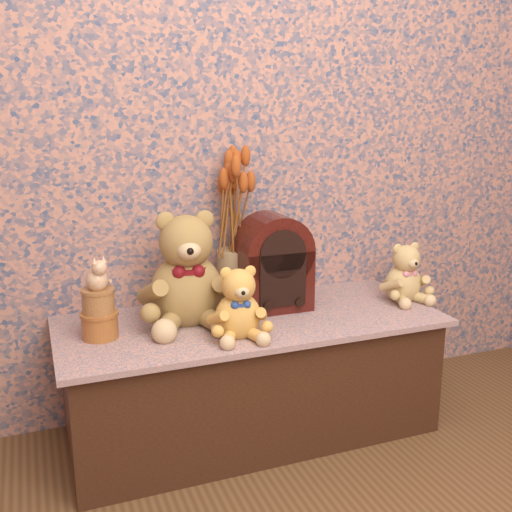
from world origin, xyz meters
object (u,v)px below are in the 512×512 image
Objects in this scene: teddy_large at (186,263)px; biscuit_tin_lower at (100,326)px; teddy_medium at (238,299)px; cat_figurine at (96,272)px; cathedral_radio at (273,261)px; ceramic_vase at (234,277)px; teddy_small at (404,269)px.

biscuit_tin_lower is (-0.31, -0.05, -0.17)m from teddy_large.
biscuit_tin_lower is at bearing 168.16° from teddy_medium.
cat_figurine reaches higher than biscuit_tin_lower.
teddy_large reaches higher than teddy_medium.
teddy_medium is 0.32m from cathedral_radio.
biscuit_tin_lower is (-0.52, -0.17, -0.06)m from ceramic_vase.
teddy_small is 2.11× the size of biscuit_tin_lower.
ceramic_vase is at bearing 18.39° from biscuit_tin_lower.
teddy_large is at bearing 128.15° from teddy_medium.
cathedral_radio is 1.68× the size of ceramic_vase.
ceramic_vase is 0.56m from cat_figurine.
teddy_small is 0.52m from cathedral_radio.
teddy_large is 1.72× the size of teddy_small.
teddy_small is at bearing 3.14° from teddy_large.
cathedral_radio is 0.17m from ceramic_vase.
teddy_medium is 0.46m from biscuit_tin_lower.
teddy_large is 0.86m from teddy_small.
teddy_small is at bearing -0.59° from biscuit_tin_lower.
cat_figurine is (-1.16, 0.01, 0.10)m from teddy_small.
teddy_large is 0.31m from cat_figurine.
cathedral_radio is (0.34, 0.03, -0.03)m from teddy_large.
ceramic_vase is at bearing 144.32° from cathedral_radio.
teddy_large is 1.66× the size of teddy_medium.
teddy_medium is 2.21× the size of cat_figurine.
teddy_large reaches higher than cathedral_radio.
cat_figurine is (-0.52, -0.17, 0.12)m from ceramic_vase.
biscuit_tin_lower is at bearing -161.61° from ceramic_vase.
teddy_medium is 0.71× the size of cathedral_radio.
teddy_large is 0.35m from biscuit_tin_lower.
teddy_large is at bearing -150.92° from ceramic_vase.
teddy_large reaches higher than ceramic_vase.
teddy_small is at bearing -9.70° from cathedral_radio.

